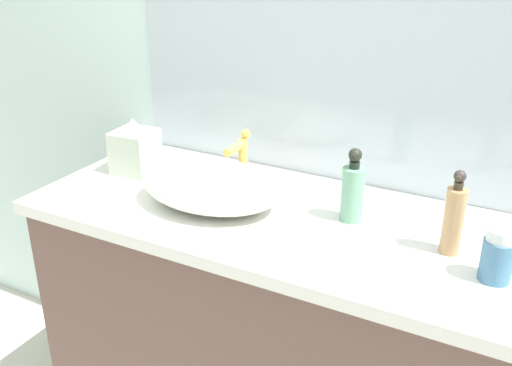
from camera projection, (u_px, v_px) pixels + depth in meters
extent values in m
cube|color=silver|center=(336.00, 44.00, 1.64)|extent=(6.00, 0.06, 2.60)
cube|color=brown|center=(297.00, 363.00, 1.70)|extent=(1.44, 0.54, 0.88)
cube|color=silver|center=(302.00, 224.00, 1.52)|extent=(1.48, 0.58, 0.03)
cube|color=#B2BCC6|center=(353.00, 16.00, 1.55)|extent=(1.36, 0.01, 0.94)
ellipsoid|color=silver|center=(212.00, 185.00, 1.57)|extent=(0.40, 0.28, 0.11)
cylinder|color=gold|center=(243.00, 160.00, 1.70)|extent=(0.03, 0.03, 0.13)
cylinder|color=gold|center=(235.00, 148.00, 1.64)|extent=(0.02, 0.09, 0.02)
sphere|color=gold|center=(246.00, 134.00, 1.68)|extent=(0.03, 0.03, 0.03)
cylinder|color=#AE8154|center=(453.00, 221.00, 1.32)|extent=(0.05, 0.05, 0.16)
cylinder|color=#372F21|center=(459.00, 186.00, 1.28)|extent=(0.02, 0.02, 0.02)
sphere|color=#352B2B|center=(460.00, 176.00, 1.28)|extent=(0.03, 0.03, 0.03)
cylinder|color=#3A2F21|center=(459.00, 178.00, 1.27)|extent=(0.01, 0.02, 0.01)
cylinder|color=#6CA281|center=(352.00, 194.00, 1.47)|extent=(0.06, 0.06, 0.14)
cylinder|color=black|center=(355.00, 165.00, 1.44)|extent=(0.03, 0.03, 0.02)
sphere|color=#25271E|center=(355.00, 155.00, 1.43)|extent=(0.03, 0.03, 0.03)
cylinder|color=black|center=(354.00, 156.00, 1.42)|extent=(0.02, 0.02, 0.02)
cylinder|color=teal|center=(497.00, 260.00, 1.23)|extent=(0.07, 0.07, 0.09)
cylinder|color=silver|center=(502.00, 235.00, 1.20)|extent=(0.06, 0.06, 0.03)
cube|color=beige|center=(135.00, 152.00, 1.77)|extent=(0.13, 0.13, 0.13)
cone|color=white|center=(133.00, 125.00, 1.74)|extent=(0.06, 0.06, 0.04)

